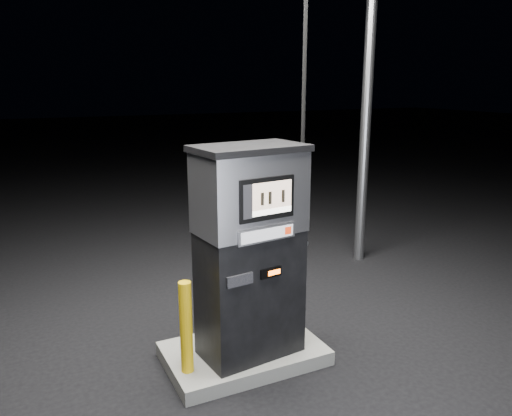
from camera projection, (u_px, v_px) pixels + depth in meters
name	position (u px, v px, depth m)	size (l,w,h in m)	color
ground	(244.00, 360.00, 5.23)	(80.00, 80.00, 0.00)	black
pump_island	(244.00, 353.00, 5.21)	(1.60, 1.00, 0.15)	slate
fuel_dispenser	(250.00, 251.00, 4.85)	(1.20, 0.74, 4.39)	black
bollard_left	(186.00, 327.00, 4.66)	(0.12, 0.12, 0.91)	yellow
bollard_right	(296.00, 290.00, 5.49)	(0.12, 0.12, 0.92)	yellow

